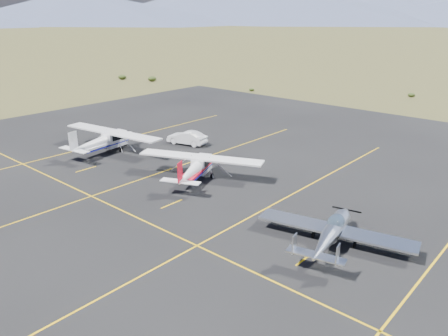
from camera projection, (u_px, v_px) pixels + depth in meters
ground at (283, 221)px, 28.50m from camera, size 1600.00×1600.00×0.00m
apron at (206, 193)px, 32.84m from camera, size 72.00×72.00×0.02m
aircraft_low_wing at (332, 232)px, 25.11m from camera, size 6.83×9.38×2.03m
aircraft_cessna at (196, 167)px, 34.90m from camera, size 7.59×10.12×2.65m
aircraft_plain at (104, 140)px, 41.82m from camera, size 6.97×11.52×2.90m
sedan at (187, 138)px, 44.79m from camera, size 2.41×4.39×1.37m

